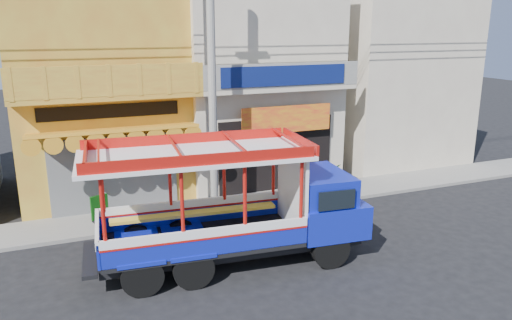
{
  "coord_description": "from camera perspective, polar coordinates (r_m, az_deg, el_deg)",
  "views": [
    {
      "loc": [
        -5.63,
        -11.81,
        6.24
      ],
      "look_at": [
        0.17,
        2.5,
        2.09
      ],
      "focal_mm": 35.0,
      "sensor_mm": 36.0,
      "label": 1
    }
  ],
  "objects": [
    {
      "name": "shophouse_left",
      "position": [
        19.95,
        -17.42,
        8.24
      ],
      "size": [
        6.0,
        7.5,
        8.24
      ],
      "color": "#BE792A",
      "rests_on": "ground"
    },
    {
      "name": "party_pilaster",
      "position": [
        17.43,
        -6.52,
        7.58
      ],
      "size": [
        0.35,
        0.3,
        8.0
      ],
      "primitive_type": "cube",
      "color": "beige",
      "rests_on": "ground"
    },
    {
      "name": "shophouse_right",
      "position": [
        21.3,
        -0.95,
        9.31
      ],
      "size": [
        6.0,
        6.75,
        8.24
      ],
      "color": "beige",
      "rests_on": "ground"
    },
    {
      "name": "potted_plant_c",
      "position": [
        19.45,
        7.46,
        -2.06
      ],
      "size": [
        0.57,
        0.57,
        0.88
      ],
      "primitive_type": "imported",
      "rotation": [
        0.0,
        0.0,
        4.54
      ],
      "color": "#185117",
      "rests_on": "sidewalk"
    },
    {
      "name": "filler_building_right",
      "position": [
        24.74,
        14.51,
        8.93
      ],
      "size": [
        6.0,
        6.0,
        7.6
      ],
      "primitive_type": "cube",
      "color": "beige",
      "rests_on": "ground"
    },
    {
      "name": "potted_plant_b",
      "position": [
        19.59,
        7.99,
        -1.95
      ],
      "size": [
        0.61,
        0.57,
        0.88
      ],
      "primitive_type": "imported",
      "rotation": [
        0.0,
        0.0,
        2.67
      ],
      "color": "#185117",
      "rests_on": "sidewalk"
    },
    {
      "name": "green_sign",
      "position": [
        16.92,
        -17.42,
        -5.53
      ],
      "size": [
        0.57,
        0.42,
        0.89
      ],
      "color": "black",
      "rests_on": "sidewalk"
    },
    {
      "name": "ground",
      "position": [
        14.49,
        3.16,
        -10.47
      ],
      "size": [
        90.0,
        90.0,
        0.0
      ],
      "primitive_type": "plane",
      "color": "black",
      "rests_on": "ground"
    },
    {
      "name": "potted_plant_a",
      "position": [
        19.16,
        8.09,
        -2.05
      ],
      "size": [
        1.23,
        1.18,
        1.07
      ],
      "primitive_type": "imported",
      "rotation": [
        0.0,
        0.0,
        0.48
      ],
      "color": "#185117",
      "rests_on": "sidewalk"
    },
    {
      "name": "sidewalk",
      "position": [
        17.88,
        -2.3,
        -5.17
      ],
      "size": [
        30.0,
        2.0,
        0.12
      ],
      "primitive_type": "cube",
      "color": "slate",
      "rests_on": "ground"
    },
    {
      "name": "songthaew_truck",
      "position": [
        13.32,
        -0.72,
        -5.09
      ],
      "size": [
        7.53,
        2.99,
        3.43
      ],
      "color": "black",
      "rests_on": "ground"
    },
    {
      "name": "utility_pole",
      "position": [
        15.89,
        -4.57,
        10.65
      ],
      "size": [
        28.0,
        0.26,
        9.0
      ],
      "color": "gray",
      "rests_on": "ground"
    }
  ]
}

